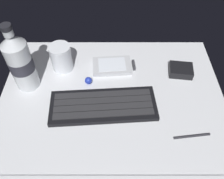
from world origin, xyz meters
TOP-DOWN VIEW (x-y plane):
  - ground_plane at (0.00, -0.23)cm, footprint 64.00×48.00cm
  - keyboard at (-2.41, -3.85)cm, footprint 29.67×12.92cm
  - handheld_device at (0.66, 11.51)cm, footprint 13.18×8.46cm
  - juice_cup at (-15.42, 11.53)cm, footprint 6.40×6.40cm
  - water_bottle at (-24.80, 4.68)cm, footprint 6.73×6.73cm
  - charger_block at (21.20, 9.18)cm, footprint 7.65×6.44cm
  - trackball_mouse at (-7.00, 5.00)cm, footprint 2.20×2.20cm
  - stylus_pen at (20.13, -12.78)cm, footprint 9.52×1.83cm

SIDE VIEW (x-z plane):
  - ground_plane at x=0.00cm, z-range -2.39..0.41cm
  - stylus_pen at x=20.13cm, z-range 0.00..0.70cm
  - handheld_device at x=0.66cm, z-range -0.02..1.48cm
  - keyboard at x=-2.41cm, z-range -0.04..1.66cm
  - trackball_mouse at x=-7.00cm, z-range 0.00..2.20cm
  - charger_block at x=21.20cm, z-range 0.00..2.40cm
  - juice_cup at x=-15.42cm, z-range -0.34..8.16cm
  - water_bottle at x=-24.80cm, z-range -1.39..19.41cm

